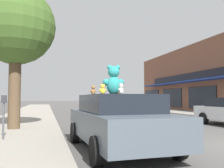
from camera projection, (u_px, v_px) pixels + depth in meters
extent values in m
cube|color=black|center=(201.00, 98.00, 22.65)|extent=(0.06, 4.21, 2.00)
cube|color=black|center=(172.00, 98.00, 27.99)|extent=(0.06, 4.21, 2.00)
cube|color=black|center=(152.00, 98.00, 33.34)|extent=(0.06, 4.21, 2.00)
cube|color=#4C5660|center=(118.00, 125.00, 6.49)|extent=(2.06, 4.52, 0.68)
cube|color=black|center=(118.00, 103.00, 6.52)|extent=(1.75, 2.51, 0.45)
cylinder|color=black|center=(75.00, 133.00, 7.51)|extent=(0.23, 0.61, 0.60)
cylinder|color=black|center=(131.00, 130.00, 8.05)|extent=(0.23, 0.61, 0.60)
cylinder|color=black|center=(97.00, 151.00, 4.88)|extent=(0.23, 0.61, 0.60)
cylinder|color=black|center=(178.00, 146.00, 5.42)|extent=(0.23, 0.61, 0.60)
ellipsoid|color=teal|center=(114.00, 85.00, 6.44)|extent=(0.39, 0.34, 0.48)
sphere|color=teal|center=(114.00, 72.00, 6.46)|extent=(0.32, 0.32, 0.30)
sphere|color=teal|center=(118.00, 68.00, 6.49)|extent=(0.14, 0.14, 0.13)
sphere|color=teal|center=(110.00, 67.00, 6.45)|extent=(0.14, 0.14, 0.13)
sphere|color=#47CDC6|center=(113.00, 73.00, 6.59)|extent=(0.12, 0.12, 0.11)
sphere|color=teal|center=(121.00, 82.00, 6.51)|extent=(0.19, 0.19, 0.17)
sphere|color=teal|center=(106.00, 82.00, 6.44)|extent=(0.19, 0.19, 0.17)
ellipsoid|color=olive|center=(93.00, 92.00, 7.11)|extent=(0.16, 0.14, 0.17)
sphere|color=olive|center=(93.00, 88.00, 7.12)|extent=(0.13, 0.13, 0.11)
sphere|color=olive|center=(94.00, 86.00, 7.14)|extent=(0.06, 0.06, 0.05)
sphere|color=olive|center=(92.00, 86.00, 7.10)|extent=(0.06, 0.06, 0.05)
sphere|color=tan|center=(93.00, 88.00, 7.16)|extent=(0.05, 0.05, 0.04)
sphere|color=olive|center=(95.00, 91.00, 7.15)|extent=(0.08, 0.08, 0.06)
sphere|color=olive|center=(91.00, 91.00, 7.08)|extent=(0.08, 0.08, 0.06)
ellipsoid|color=white|center=(121.00, 91.00, 6.12)|extent=(0.17, 0.17, 0.17)
sphere|color=white|center=(121.00, 86.00, 6.13)|extent=(0.15, 0.15, 0.11)
sphere|color=white|center=(122.00, 84.00, 6.17)|extent=(0.06, 0.06, 0.05)
sphere|color=white|center=(120.00, 84.00, 6.10)|extent=(0.06, 0.06, 0.05)
sphere|color=white|center=(119.00, 86.00, 6.15)|extent=(0.06, 0.06, 0.04)
sphere|color=white|center=(122.00, 90.00, 6.19)|extent=(0.09, 0.09, 0.06)
sphere|color=white|center=(119.00, 90.00, 6.07)|extent=(0.09, 0.09, 0.06)
ellipsoid|color=blue|center=(121.00, 92.00, 6.98)|extent=(0.14, 0.14, 0.14)
sphere|color=blue|center=(121.00, 89.00, 6.98)|extent=(0.12, 0.12, 0.09)
sphere|color=blue|center=(122.00, 88.00, 6.97)|extent=(0.05, 0.05, 0.04)
sphere|color=blue|center=(120.00, 88.00, 7.00)|extent=(0.05, 0.05, 0.04)
sphere|color=#548DFF|center=(121.00, 89.00, 7.01)|extent=(0.05, 0.05, 0.03)
sphere|color=blue|center=(123.00, 92.00, 6.96)|extent=(0.07, 0.07, 0.05)
sphere|color=blue|center=(119.00, 92.00, 7.01)|extent=(0.07, 0.07, 0.05)
ellipsoid|color=yellow|center=(103.00, 91.00, 5.94)|extent=(0.13, 0.12, 0.15)
sphere|color=yellow|center=(103.00, 86.00, 5.95)|extent=(0.11, 0.11, 0.10)
sphere|color=yellow|center=(104.00, 85.00, 5.95)|extent=(0.05, 0.05, 0.04)
sphere|color=yellow|center=(101.00, 85.00, 5.95)|extent=(0.05, 0.05, 0.04)
sphere|color=#FFFF4D|center=(103.00, 87.00, 5.99)|extent=(0.04, 0.04, 0.04)
sphere|color=yellow|center=(105.00, 90.00, 5.95)|extent=(0.06, 0.06, 0.06)
sphere|color=yellow|center=(100.00, 90.00, 5.95)|extent=(0.06, 0.06, 0.06)
ellipsoid|color=black|center=(112.00, 91.00, 7.12)|extent=(0.20, 0.18, 0.20)
sphere|color=black|center=(112.00, 86.00, 7.13)|extent=(0.17, 0.17, 0.13)
sphere|color=black|center=(113.00, 84.00, 7.16)|extent=(0.07, 0.07, 0.05)
sphere|color=black|center=(110.00, 84.00, 7.10)|extent=(0.07, 0.07, 0.05)
sphere|color=#3A3A3D|center=(111.00, 86.00, 7.17)|extent=(0.06, 0.06, 0.05)
sphere|color=black|center=(114.00, 90.00, 7.18)|extent=(0.10, 0.10, 0.07)
sphere|color=black|center=(109.00, 90.00, 7.08)|extent=(0.10, 0.10, 0.07)
ellipsoid|color=orange|center=(118.00, 91.00, 7.21)|extent=(0.20, 0.18, 0.21)
sphere|color=orange|center=(118.00, 86.00, 7.22)|extent=(0.17, 0.17, 0.14)
sphere|color=orange|center=(119.00, 84.00, 7.22)|extent=(0.07, 0.07, 0.06)
sphere|color=orange|center=(116.00, 84.00, 7.23)|extent=(0.07, 0.07, 0.06)
sphere|color=#FFBA41|center=(118.00, 86.00, 7.28)|extent=(0.07, 0.07, 0.05)
sphere|color=orange|center=(121.00, 90.00, 7.22)|extent=(0.10, 0.10, 0.08)
sphere|color=orange|center=(115.00, 90.00, 7.23)|extent=(0.10, 0.10, 0.08)
cylinder|color=black|center=(204.00, 118.00, 12.89)|extent=(0.20, 0.60, 0.60)
cylinder|color=brown|center=(14.00, 93.00, 9.80)|extent=(0.47, 0.47, 2.76)
sphere|color=#3D5B23|center=(16.00, 26.00, 9.95)|extent=(3.11, 3.11, 3.11)
cylinder|color=#4C4C51|center=(3.00, 121.00, 7.19)|extent=(0.06, 0.06, 1.05)
cube|color=#2D2D33|center=(4.00, 99.00, 7.23)|extent=(0.14, 0.10, 0.22)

